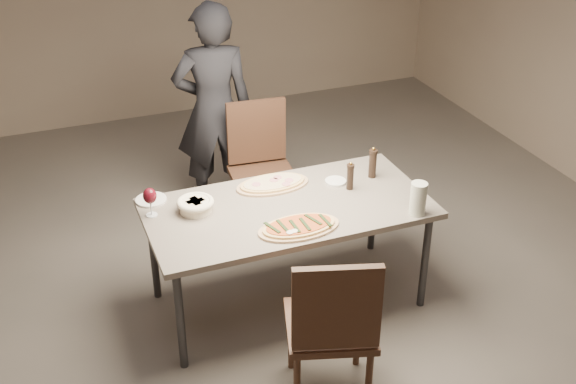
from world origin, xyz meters
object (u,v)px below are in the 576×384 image
object	(u,v)px
dining_table	(288,213)
chair_far	(261,161)
chair_near	(333,323)
ham_pizza	(273,184)
diner	(214,110)
bread_basket	(196,204)
carafe	(418,199)
zucchini_pizza	(299,227)
pepper_mill_left	(373,163)

from	to	relation	value
dining_table	chair_far	world-z (taller)	chair_far
chair_near	ham_pizza	bearing A→B (deg)	101.83
diner	ham_pizza	bearing A→B (deg)	101.80
bread_basket	diner	distance (m)	1.36
dining_table	ham_pizza	xyz separation A→B (m)	(-0.00, 0.28, 0.07)
ham_pizza	carafe	xyz separation A→B (m)	(0.71, -0.66, 0.09)
dining_table	zucchini_pizza	size ratio (longest dim) A/B	3.52
chair_near	chair_far	distance (m)	1.97
carafe	chair_far	bearing A→B (deg)	111.77
chair_near	diner	xyz separation A→B (m)	(0.04, 2.36, 0.29)
chair_near	chair_far	world-z (taller)	chair_near
chair_far	dining_table	bearing A→B (deg)	85.89
carafe	diner	xyz separation A→B (m)	(-0.79, 1.79, 0.00)
carafe	chair_near	world-z (taller)	chair_near
chair_near	carafe	bearing A→B (deg)	51.79
chair_far	diner	bearing A→B (deg)	-54.81
pepper_mill_left	bread_basket	bearing A→B (deg)	-179.57
zucchini_pizza	pepper_mill_left	world-z (taller)	pepper_mill_left
ham_pizza	bread_basket	world-z (taller)	bread_basket
dining_table	pepper_mill_left	size ratio (longest dim) A/B	8.03
dining_table	carafe	size ratio (longest dim) A/B	8.41
chair_near	chair_far	bearing A→B (deg)	99.03
ham_pizza	diner	size ratio (longest dim) A/B	0.29
zucchini_pizza	carafe	bearing A→B (deg)	-30.39
dining_table	bread_basket	size ratio (longest dim) A/B	7.75
dining_table	ham_pizza	distance (m)	0.29
zucchini_pizza	chair_near	distance (m)	0.70
dining_table	zucchini_pizza	bearing A→B (deg)	-98.20
carafe	diner	bearing A→B (deg)	113.78
pepper_mill_left	chair_near	distance (m)	1.39
dining_table	bread_basket	world-z (taller)	bread_basket
bread_basket	carafe	size ratio (longest dim) A/B	1.09
pepper_mill_left	carafe	size ratio (longest dim) A/B	1.05
zucchini_pizza	chair_near	xyz separation A→B (m)	(-0.07, -0.67, -0.20)
dining_table	chair_near	bearing A→B (deg)	-96.90
pepper_mill_left	chair_far	world-z (taller)	chair_far
chair_near	diner	size ratio (longest dim) A/B	0.59
bread_basket	chair_far	distance (m)	1.14
chair_far	diner	xyz separation A→B (m)	(-0.24, 0.41, 0.29)
zucchini_pizza	carafe	world-z (taller)	carafe
zucchini_pizza	chair_near	size ratio (longest dim) A/B	0.50
carafe	pepper_mill_left	bearing A→B (deg)	94.18
ham_pizza	diner	distance (m)	1.14
dining_table	chair_near	xyz separation A→B (m)	(-0.12, -0.95, -0.12)
pepper_mill_left	carafe	bearing A→B (deg)	-85.82
ham_pizza	zucchini_pizza	bearing A→B (deg)	-93.25
bread_basket	chair_near	distance (m)	1.21
chair_near	zucchini_pizza	bearing A→B (deg)	100.80
bread_basket	chair_near	size ratio (longest dim) A/B	0.23
zucchini_pizza	diner	world-z (taller)	diner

